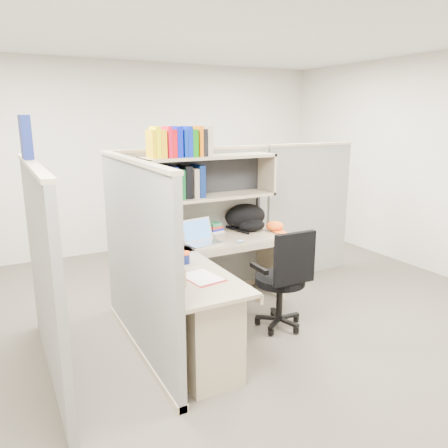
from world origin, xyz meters
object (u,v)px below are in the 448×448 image
desk (209,305)px  backpack (248,217)px  snack_canister (184,257)px  laptop (203,232)px  task_chair (282,294)px

desk → backpack: bearing=45.6°
desk → snack_canister: bearing=108.0°
desk → backpack: 1.45m
backpack → snack_canister: size_ratio=4.68×
snack_canister → desk: bearing=-72.0°
laptop → snack_canister: 0.59m
laptop → snack_canister: (-0.39, -0.43, -0.07)m
backpack → task_chair: 1.07m
desk → task_chair: task_chair is taller
desk → backpack: (0.97, 0.99, 0.43)m
backpack → laptop: bearing=-150.6°
laptop → snack_canister: size_ratio=3.36×
desk → task_chair: (0.79, 0.08, -0.09)m
backpack → snack_canister: backpack is taller
backpack → task_chair: size_ratio=0.48×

